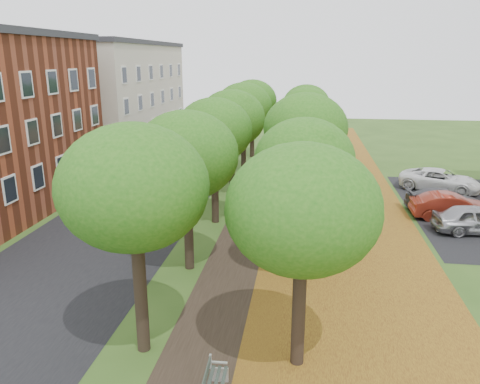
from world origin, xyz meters
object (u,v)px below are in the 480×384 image
(car_silver, at_px, (477,219))
(car_white, at_px, (440,180))
(car_grey, at_px, (444,200))
(car_red, at_px, (452,207))

(car_silver, xyz_separation_m, car_white, (0.32, 8.26, -0.01))
(car_grey, xyz_separation_m, car_white, (0.95, 4.61, 0.08))
(car_grey, bearing_deg, car_red, 173.25)
(car_silver, height_order, car_red, car_silver)
(car_red, bearing_deg, car_silver, -162.81)
(car_grey, bearing_deg, car_white, -18.44)
(car_red, distance_m, car_grey, 1.54)
(car_silver, relative_size, car_red, 0.98)
(car_red, height_order, car_white, car_white)
(car_silver, height_order, car_white, car_silver)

